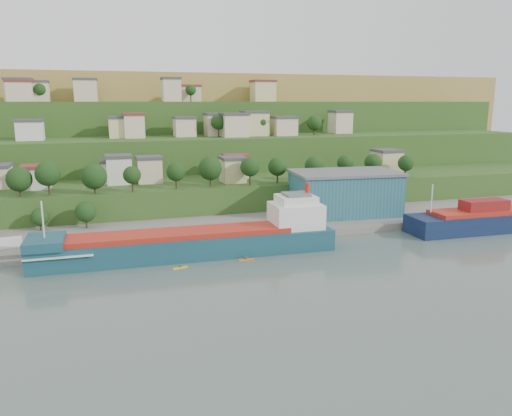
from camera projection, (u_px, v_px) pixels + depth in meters
name	position (u px, v px, depth m)	size (l,w,h in m)	color
ground	(252.00, 263.00, 110.63)	(500.00, 500.00, 0.00)	#48574F
quay	(291.00, 227.00, 142.59)	(220.00, 26.00, 4.00)	slate
hillside	(161.00, 168.00, 268.11)	(360.00, 211.09, 96.00)	#284719
cargo_ship_near	(198.00, 243.00, 115.55)	(69.03, 12.41, 17.69)	#133947
warehouse	(345.00, 192.00, 148.94)	(32.54, 21.64, 12.80)	#215463
caravan	(7.00, 245.00, 114.86)	(6.46, 2.69, 3.01)	silver
dinghy	(56.00, 248.00, 115.58)	(4.48, 1.68, 0.90)	silver
kayak_orange	(246.00, 259.00, 112.40)	(3.51, 0.92, 0.87)	orange
kayak_yellow	(180.00, 267.00, 106.91)	(3.29, 1.29, 0.81)	gold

